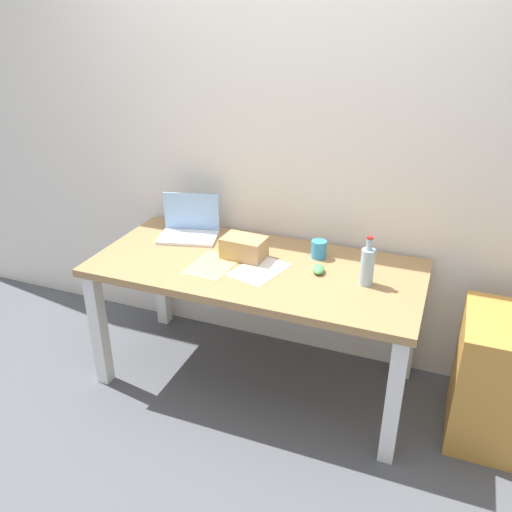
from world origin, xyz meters
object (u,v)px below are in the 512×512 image
object	(u,v)px
cardboard_box	(244,248)
filing_cabinet	(499,380)
laptop_left	(189,228)
beer_bottle	(367,266)
coffee_mug	(319,249)
desk	(256,281)
computer_mouse	(318,269)

from	to	relation	value
cardboard_box	filing_cabinet	xyz separation A→B (m)	(1.32, -0.03, -0.46)
laptop_left	beer_bottle	xyz separation A→B (m)	(1.05, -0.20, 0.04)
coffee_mug	filing_cabinet	size ratio (longest dim) A/B	0.15
cardboard_box	desk	bearing A→B (deg)	-32.89
computer_mouse	coffee_mug	bearing A→B (deg)	89.01
beer_bottle	coffee_mug	world-z (taller)	beer_bottle
desk	beer_bottle	xyz separation A→B (m)	(0.56, 0.00, 0.19)
desk	coffee_mug	world-z (taller)	coffee_mug
computer_mouse	coffee_mug	size ratio (longest dim) A/B	1.05
cardboard_box	computer_mouse	bearing A→B (deg)	-3.27
desk	computer_mouse	xyz separation A→B (m)	(0.32, 0.04, 0.11)
beer_bottle	computer_mouse	world-z (taller)	beer_bottle
cardboard_box	coffee_mug	world-z (taller)	cardboard_box
laptop_left	filing_cabinet	bearing A→B (deg)	-5.91
computer_mouse	beer_bottle	bearing A→B (deg)	-24.17
cardboard_box	filing_cabinet	world-z (taller)	cardboard_box
desk	beer_bottle	bearing A→B (deg)	0.02
desk	cardboard_box	world-z (taller)	cardboard_box
computer_mouse	cardboard_box	size ratio (longest dim) A/B	0.45
coffee_mug	laptop_left	bearing A→B (deg)	179.94
cardboard_box	filing_cabinet	bearing A→B (deg)	-1.50
beer_bottle	cardboard_box	world-z (taller)	beer_bottle
computer_mouse	filing_cabinet	distance (m)	1.00
coffee_mug	desk	bearing A→B (deg)	-143.94
desk	cardboard_box	xyz separation A→B (m)	(-0.09, 0.06, 0.15)
desk	laptop_left	bearing A→B (deg)	157.53
beer_bottle	filing_cabinet	xyz separation A→B (m)	(0.67, 0.02, -0.50)
cardboard_box	coffee_mug	size ratio (longest dim) A/B	2.35
coffee_mug	computer_mouse	bearing A→B (deg)	-74.97
desk	coffee_mug	xyz separation A→B (m)	(0.28, 0.20, 0.14)
laptop_left	coffee_mug	distance (m)	0.77
laptop_left	cardboard_box	xyz separation A→B (m)	(0.40, -0.14, 0.00)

